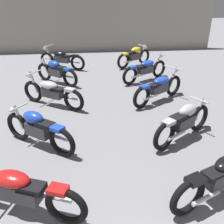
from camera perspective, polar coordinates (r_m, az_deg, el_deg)
The scene contains 11 objects.
back_wall at distance 14.19m, azimuth -4.28°, elevation 20.92°, with size 13.21×0.24×3.60m, color #9E998E.
motorcycle_left_row_1 at distance 4.14m, azimuth -20.61°, elevation -16.48°, with size 2.06×1.00×0.97m.
motorcycle_left_row_2 at distance 5.58m, azimuth -16.63°, elevation -3.70°, with size 1.65×1.26×0.88m.
motorcycle_left_row_3 at distance 7.49m, azimuth -13.63°, elevation 4.50°, with size 1.87×1.28×0.97m.
motorcycle_left_row_4 at distance 9.35m, azimuth -12.66°, elevation 9.05°, with size 1.58×1.35×0.88m.
motorcycle_left_row_5 at distance 11.15m, azimuth -11.47°, elevation 11.92°, with size 1.99×1.13×0.97m.
motorcycle_right_row_1 at distance 4.53m, azimuth 24.25°, elevation -13.04°, with size 2.05×1.02×0.97m.
motorcycle_right_row_2 at distance 5.86m, azimuth 16.16°, elevation -2.11°, with size 1.71×1.17×0.88m.
motorcycle_right_row_3 at distance 7.75m, azimuth 10.74°, elevation 5.56°, with size 1.86×1.31×0.97m.
motorcycle_right_row_4 at distance 9.52m, azimuth 7.68°, elevation 9.73°, with size 1.92×1.21×0.97m.
motorcycle_right_row_5 at distance 11.40m, azimuth 5.13°, elevation 12.67°, with size 1.70×1.18×0.88m.
Camera 1 is at (-0.58, 0.14, 3.16)m, focal length 39.86 mm.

